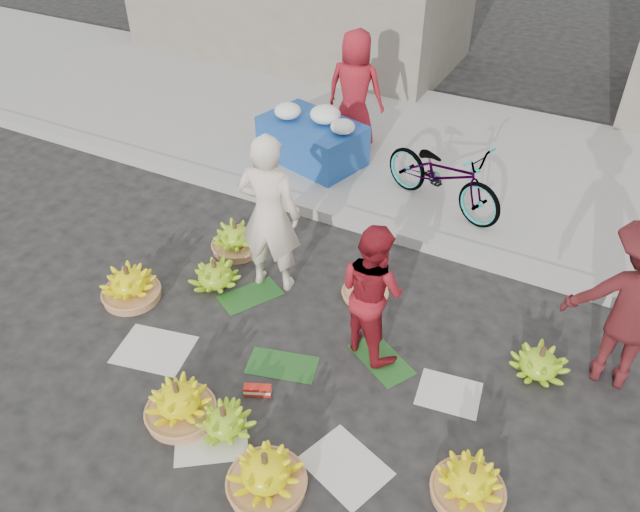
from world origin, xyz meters
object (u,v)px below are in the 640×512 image
at_px(banana_bunch_4, 469,483).
at_px(bicycle, 444,175).
at_px(vendor_cream, 269,215).
at_px(flower_table, 313,138).
at_px(banana_bunch_0, 130,285).

xyz_separation_m(banana_bunch_4, bicycle, (-1.48, 3.62, 0.40)).
bearing_deg(bicycle, vendor_cream, 171.34).
height_order(banana_bunch_4, vendor_cream, vendor_cream).
bearing_deg(vendor_cream, banana_bunch_4, 138.66).
height_order(vendor_cream, flower_table, vendor_cream).
distance_m(banana_bunch_0, banana_bunch_4, 3.88).
xyz_separation_m(banana_bunch_0, banana_bunch_4, (3.83, -0.59, -0.01)).
bearing_deg(banana_bunch_0, flower_table, 83.37).
xyz_separation_m(vendor_cream, bicycle, (1.16, 2.13, -0.32)).
bearing_deg(vendor_cream, banana_bunch_0, 25.60).
xyz_separation_m(flower_table, bicycle, (1.97, -0.31, 0.12)).
height_order(banana_bunch_0, vendor_cream, vendor_cream).
bearing_deg(banana_bunch_0, banana_bunch_4, -8.73).
bearing_deg(banana_bunch_0, bicycle, 52.21).
relative_size(banana_bunch_0, bicycle, 0.38).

